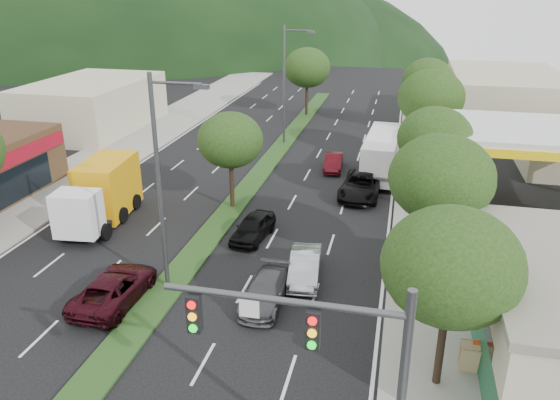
% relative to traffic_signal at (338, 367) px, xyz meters
% --- Properties ---
extents(sidewalk_right, '(5.00, 90.00, 0.15)m').
position_rel_traffic_signal_xyz_m(sidewalk_right, '(3.47, 26.54, -4.57)').
color(sidewalk_right, gray).
rests_on(sidewalk_right, ground).
extents(sidewalk_left, '(6.00, 90.00, 0.15)m').
position_rel_traffic_signal_xyz_m(sidewalk_left, '(-22.03, 26.54, -4.57)').
color(sidewalk_left, gray).
rests_on(sidewalk_left, ground).
extents(median, '(1.60, 56.00, 0.12)m').
position_rel_traffic_signal_xyz_m(median, '(-9.03, 29.54, -4.59)').
color(median, '#1D3D16').
rests_on(median, ground).
extents(traffic_signal, '(6.12, 0.40, 7.00)m').
position_rel_traffic_signal_xyz_m(traffic_signal, '(0.00, 0.00, 0.00)').
color(traffic_signal, '#47494C').
rests_on(traffic_signal, ground).
extents(gas_canopy, '(12.20, 8.20, 5.25)m').
position_rel_traffic_signal_xyz_m(gas_canopy, '(9.97, 23.54, 0.00)').
color(gas_canopy, silver).
rests_on(gas_canopy, ground).
extents(bldg_left_far, '(9.00, 14.00, 4.60)m').
position_rel_traffic_signal_xyz_m(bldg_left_far, '(-28.03, 35.54, -2.35)').
color(bldg_left_far, beige).
rests_on(bldg_left_far, ground).
extents(bldg_right_far, '(10.00, 16.00, 5.20)m').
position_rel_traffic_signal_xyz_m(bldg_right_far, '(10.47, 45.54, -2.05)').
color(bldg_right_far, beige).
rests_on(bldg_right_far, ground).
extents(hill_far, '(176.00, 132.00, 82.00)m').
position_rel_traffic_signal_xyz_m(hill_far, '(-89.03, 111.54, -4.65)').
color(hill_far, black).
rests_on(hill_far, ground).
extents(tree_r_a, '(4.60, 4.60, 6.63)m').
position_rel_traffic_signal_xyz_m(tree_r_a, '(2.97, 5.54, 0.17)').
color(tree_r_a, black).
rests_on(tree_r_a, sidewalk_right).
extents(tree_r_b, '(4.80, 4.80, 6.94)m').
position_rel_traffic_signal_xyz_m(tree_r_b, '(2.97, 13.54, 0.39)').
color(tree_r_b, black).
rests_on(tree_r_b, sidewalk_right).
extents(tree_r_c, '(4.40, 4.40, 6.48)m').
position_rel_traffic_signal_xyz_m(tree_r_c, '(2.97, 21.54, 0.10)').
color(tree_r_c, black).
rests_on(tree_r_c, sidewalk_right).
extents(tree_r_d, '(5.00, 5.00, 7.17)m').
position_rel_traffic_signal_xyz_m(tree_r_d, '(2.97, 31.54, 0.54)').
color(tree_r_d, black).
rests_on(tree_r_d, sidewalk_right).
extents(tree_r_e, '(4.60, 4.60, 6.71)m').
position_rel_traffic_signal_xyz_m(tree_r_e, '(2.97, 41.54, 0.25)').
color(tree_r_e, black).
rests_on(tree_r_e, sidewalk_right).
extents(tree_med_near, '(4.00, 4.00, 6.02)m').
position_rel_traffic_signal_xyz_m(tree_med_near, '(-9.03, 19.54, -0.22)').
color(tree_med_near, black).
rests_on(tree_med_near, median).
extents(tree_med_far, '(4.80, 4.80, 6.94)m').
position_rel_traffic_signal_xyz_m(tree_med_far, '(-9.03, 45.54, 0.36)').
color(tree_med_far, black).
rests_on(tree_med_far, median).
extents(streetlight_near, '(2.60, 0.25, 10.00)m').
position_rel_traffic_signal_xyz_m(streetlight_near, '(-8.82, 9.54, 0.94)').
color(streetlight_near, '#47494C').
rests_on(streetlight_near, ground).
extents(streetlight_mid, '(2.60, 0.25, 10.00)m').
position_rel_traffic_signal_xyz_m(streetlight_mid, '(-8.82, 34.54, 0.94)').
color(streetlight_mid, '#47494C').
rests_on(streetlight_mid, ground).
extents(sedan_silver, '(1.84, 4.14, 1.32)m').
position_rel_traffic_signal_xyz_m(sedan_silver, '(-2.96, 11.88, -3.99)').
color(sedan_silver, '#A7AAAF').
rests_on(sedan_silver, ground).
extents(suv_maroon, '(2.38, 5.04, 1.39)m').
position_rel_traffic_signal_xyz_m(suv_maroon, '(-10.85, 7.96, -3.95)').
color(suv_maroon, '#320B13').
rests_on(suv_maroon, ground).
extents(car_queue_a, '(2.04, 4.09, 1.34)m').
position_rel_traffic_signal_xyz_m(car_queue_a, '(-6.57, 15.55, -3.98)').
color(car_queue_a, black).
rests_on(car_queue_a, ground).
extents(car_queue_b, '(1.71, 4.17, 1.21)m').
position_rel_traffic_signal_xyz_m(car_queue_b, '(-4.27, 9.31, -4.04)').
color(car_queue_b, '#4D4E52').
rests_on(car_queue_b, ground).
extents(car_queue_c, '(1.54, 3.77, 1.22)m').
position_rel_traffic_signal_xyz_m(car_queue_c, '(-3.82, 28.39, -4.04)').
color(car_queue_c, '#450B11').
rests_on(car_queue_c, ground).
extents(car_queue_d, '(2.86, 5.60, 1.51)m').
position_rel_traffic_signal_xyz_m(car_queue_d, '(-1.28, 23.39, -3.89)').
color(car_queue_d, black).
rests_on(car_queue_d, ground).
extents(box_truck, '(3.28, 7.24, 3.47)m').
position_rel_traffic_signal_xyz_m(box_truck, '(-15.96, 16.08, -3.00)').
color(box_truck, white).
rests_on(box_truck, ground).
extents(motorhome, '(2.85, 8.06, 3.05)m').
position_rel_traffic_signal_xyz_m(motorhome, '(-0.24, 27.92, -3.02)').
color(motorhome, white).
rests_on(motorhome, ground).
extents(a_frame_sign, '(0.67, 0.77, 1.50)m').
position_rel_traffic_signal_xyz_m(a_frame_sign, '(4.10, 6.44, -3.83)').
color(a_frame_sign, tan).
rests_on(a_frame_sign, sidewalk_right).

